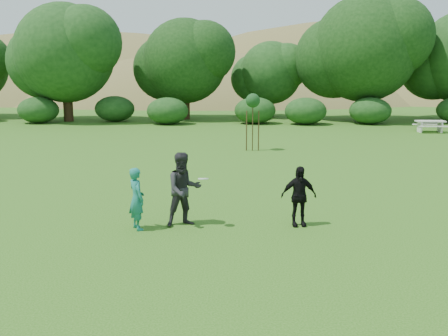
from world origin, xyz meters
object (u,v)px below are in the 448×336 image
(player_black, at_px, (299,196))
(sapling, at_px, (253,102))
(player_teal, at_px, (137,199))
(picnic_table, at_px, (430,124))
(player_grey, at_px, (184,189))

(player_black, height_order, sapling, sapling)
(player_teal, xyz_separation_m, sapling, (3.21, 12.65, 1.62))
(player_teal, height_order, sapling, sapling)
(sapling, bearing_deg, player_black, -85.71)
(sapling, relative_size, picnic_table, 1.58)
(player_grey, height_order, sapling, sapling)
(player_grey, distance_m, sapling, 12.55)
(sapling, height_order, picnic_table, sapling)
(player_black, xyz_separation_m, picnic_table, (10.74, 20.02, -0.27))
(player_teal, bearing_deg, sapling, -47.36)
(player_teal, xyz_separation_m, picnic_table, (14.87, 20.45, -0.28))
(player_teal, distance_m, player_black, 4.15)
(player_teal, distance_m, sapling, 13.15)
(player_teal, xyz_separation_m, player_grey, (1.16, 0.35, 0.17))
(player_teal, relative_size, sapling, 0.56)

